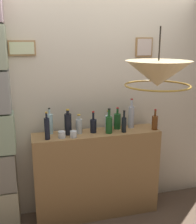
% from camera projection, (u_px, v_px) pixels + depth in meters
% --- Properties ---
extents(panelled_rear_partition, '(3.41, 0.15, 2.68)m').
position_uv_depth(panelled_rear_partition, '(92.00, 95.00, 3.17)').
color(panelled_rear_partition, beige).
rests_on(panelled_rear_partition, ground).
extents(bar_shelf_unit, '(1.44, 0.32, 1.04)m').
position_uv_depth(bar_shelf_unit, '(97.00, 174.00, 3.18)').
color(bar_shelf_unit, '#9E7547').
rests_on(bar_shelf_unit, ground).
extents(liquor_bottle_amaro, '(0.07, 0.07, 0.22)m').
position_uv_depth(liquor_bottle_amaro, '(79.00, 126.00, 3.00)').
color(liquor_bottle_amaro, '#B1BEC3').
rests_on(liquor_bottle_amaro, bar_shelf_unit).
extents(liquor_bottle_sherry, '(0.08, 0.08, 0.26)m').
position_uv_depth(liquor_bottle_sherry, '(117.00, 121.00, 3.15)').
color(liquor_bottle_sherry, '#1A5222').
rests_on(liquor_bottle_sherry, bar_shelf_unit).
extents(liquor_bottle_port, '(0.07, 0.07, 0.24)m').
position_uv_depth(liquor_bottle_port, '(155.00, 122.00, 3.13)').
color(liquor_bottle_port, brown).
rests_on(liquor_bottle_port, bar_shelf_unit).
extents(liquor_bottle_gin, '(0.05, 0.05, 0.30)m').
position_uv_depth(liquor_bottle_gin, '(47.00, 128.00, 2.81)').
color(liquor_bottle_gin, black).
rests_on(liquor_bottle_gin, bar_shelf_unit).
extents(liquor_bottle_whiskey, '(0.07, 0.07, 0.29)m').
position_uv_depth(liquor_bottle_whiskey, '(50.00, 124.00, 2.98)').
color(liquor_bottle_whiskey, '#A7D6E5').
rests_on(liquor_bottle_whiskey, bar_shelf_unit).
extents(liquor_bottle_mezcal, '(0.08, 0.08, 0.29)m').
position_uv_depth(liquor_bottle_mezcal, '(68.00, 124.00, 2.95)').
color(liquor_bottle_mezcal, black).
rests_on(liquor_bottle_mezcal, bar_shelf_unit).
extents(liquor_bottle_rum, '(0.05, 0.05, 0.25)m').
position_uv_depth(liquor_bottle_rum, '(124.00, 124.00, 3.03)').
color(liquor_bottle_rum, black).
rests_on(liquor_bottle_rum, bar_shelf_unit).
extents(liquor_bottle_rye, '(0.07, 0.07, 0.35)m').
position_uv_depth(liquor_bottle_rye, '(131.00, 116.00, 3.18)').
color(liquor_bottle_rye, '#B2BACD').
rests_on(liquor_bottle_rye, bar_shelf_unit).
extents(liquor_bottle_tequila, '(0.08, 0.08, 0.23)m').
position_uv_depth(liquor_bottle_tequila, '(108.00, 122.00, 3.11)').
color(liquor_bottle_tequila, silver).
rests_on(liquor_bottle_tequila, bar_shelf_unit).
extents(liquor_bottle_vermouth, '(0.07, 0.07, 0.25)m').
position_uv_depth(liquor_bottle_vermouth, '(93.00, 125.00, 3.03)').
color(liquor_bottle_vermouth, black).
rests_on(liquor_bottle_vermouth, bar_shelf_unit).
extents(liquor_bottle_brandy, '(0.07, 0.07, 0.28)m').
position_uv_depth(liquor_bottle_brandy, '(109.00, 124.00, 3.00)').
color(liquor_bottle_brandy, '#195321').
rests_on(liquor_bottle_brandy, bar_shelf_unit).
extents(glass_tumbler_rocks, '(0.08, 0.08, 0.07)m').
position_uv_depth(glass_tumbler_rocks, '(62.00, 135.00, 2.87)').
color(glass_tumbler_rocks, silver).
rests_on(glass_tumbler_rocks, bar_shelf_unit).
extents(glass_tumbler_highball, '(0.07, 0.07, 0.07)m').
position_uv_depth(glass_tumbler_highball, '(73.00, 134.00, 2.88)').
color(glass_tumbler_highball, silver).
rests_on(glass_tumbler_highball, bar_shelf_unit).
extents(pendant_lamp, '(0.56, 0.56, 0.49)m').
position_uv_depth(pendant_lamp, '(158.00, 74.00, 2.28)').
color(pendant_lamp, beige).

